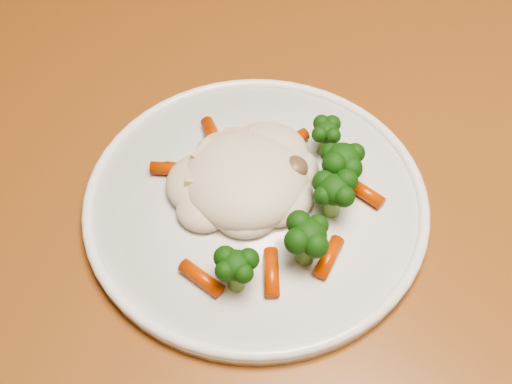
# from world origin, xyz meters

# --- Properties ---
(dining_table) EXTENTS (1.33, 1.07, 0.75)m
(dining_table) POSITION_xyz_m (-0.11, -0.26, 0.65)
(dining_table) COLOR brown
(dining_table) RESTS_ON ground
(plate) EXTENTS (0.30, 0.30, 0.01)m
(plate) POSITION_xyz_m (-0.00, -0.31, 0.76)
(plate) COLOR white
(plate) RESTS_ON dining_table
(meal) EXTENTS (0.20, 0.20, 0.05)m
(meal) POSITION_xyz_m (0.00, -0.31, 0.78)
(meal) COLOR beige
(meal) RESTS_ON plate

